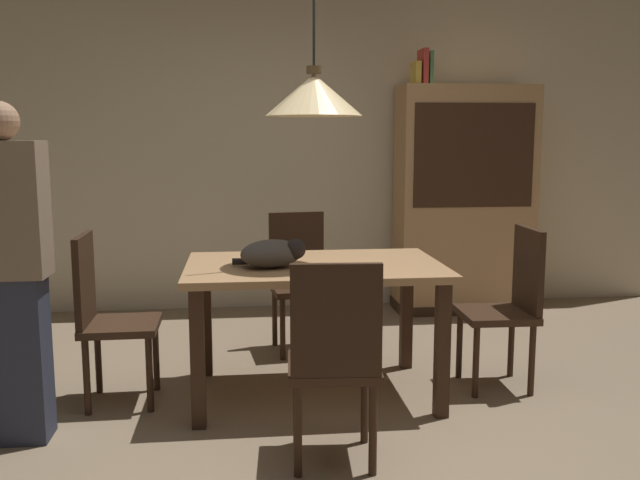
{
  "coord_description": "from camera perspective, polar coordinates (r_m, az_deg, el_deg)",
  "views": [
    {
      "loc": [
        -0.48,
        -3.18,
        1.44
      ],
      "look_at": [
        -0.04,
        0.73,
        0.85
      ],
      "focal_mm": 38.65,
      "sensor_mm": 36.0,
      "label": 1
    }
  ],
  "objects": [
    {
      "name": "back_wall",
      "position": [
        5.85,
        -1.79,
        8.62
      ],
      "size": [
        6.4,
        0.1,
        2.9
      ],
      "primitive_type": "cube",
      "color": "beige",
      "rests_on": "ground"
    },
    {
      "name": "book_yellow_short",
      "position": [
        5.69,
        7.92,
        13.49
      ],
      "size": [
        0.04,
        0.2,
        0.18
      ],
      "primitive_type": "cube",
      "color": "gold",
      "rests_on": "hutch_bookcase"
    },
    {
      "name": "chair_left_side",
      "position": [
        3.89,
        -17.33,
        -5.67
      ],
      "size": [
        0.41,
        0.41,
        0.93
      ],
      "color": "#382316",
      "rests_on": "ground"
    },
    {
      "name": "cat_sleeping",
      "position": [
        3.67,
        -3.88,
        -1.1
      ],
      "size": [
        0.41,
        0.32,
        0.16
      ],
      "color": "#4C4742",
      "rests_on": "dining_table"
    },
    {
      "name": "hutch_bookcase",
      "position": [
        5.81,
        11.81,
        2.92
      ],
      "size": [
        1.12,
        0.45,
        1.85
      ],
      "color": "tan",
      "rests_on": "ground"
    },
    {
      "name": "person_standing",
      "position": [
        3.51,
        -24.36,
        -2.65
      ],
      "size": [
        0.36,
        0.22,
        1.6
      ],
      "color": "#2D3347",
      "rests_on": "ground"
    },
    {
      "name": "book_green_slim",
      "position": [
        5.72,
        8.99,
        13.84
      ],
      "size": [
        0.03,
        0.2,
        0.26
      ],
      "primitive_type": "cube",
      "color": "#427A4C",
      "rests_on": "hutch_bookcase"
    },
    {
      "name": "ground",
      "position": [
        3.52,
        2.02,
        -15.62
      ],
      "size": [
        10.0,
        10.0,
        0.0
      ],
      "primitive_type": "plane",
      "color": "#847056"
    },
    {
      "name": "chair_far_back",
      "position": [
        4.69,
        -1.72,
        -2.89
      ],
      "size": [
        0.44,
        0.44,
        0.93
      ],
      "color": "#382316",
      "rests_on": "ground"
    },
    {
      "name": "dining_table",
      "position": [
        3.81,
        -0.49,
        -3.45
      ],
      "size": [
        1.4,
        0.9,
        0.75
      ],
      "color": "tan",
      "rests_on": "ground"
    },
    {
      "name": "book_red_tall",
      "position": [
        5.71,
        8.5,
        13.96
      ],
      "size": [
        0.04,
        0.22,
        0.28
      ],
      "primitive_type": "cube",
      "color": "#B73833",
      "rests_on": "hutch_bookcase"
    },
    {
      "name": "chair_right_side",
      "position": [
        4.11,
        15.43,
        -4.84
      ],
      "size": [
        0.41,
        0.41,
        0.93
      ],
      "color": "#382316",
      "rests_on": "ground"
    },
    {
      "name": "pendant_lamp",
      "position": [
        3.73,
        -0.51,
        11.96
      ],
      "size": [
        0.52,
        0.52,
        1.3
      ],
      "color": "beige"
    },
    {
      "name": "chair_near_front",
      "position": [
        3.0,
        1.2,
        -9.48
      ],
      "size": [
        0.43,
        0.43,
        0.93
      ],
      "color": "#382316",
      "rests_on": "ground"
    }
  ]
}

